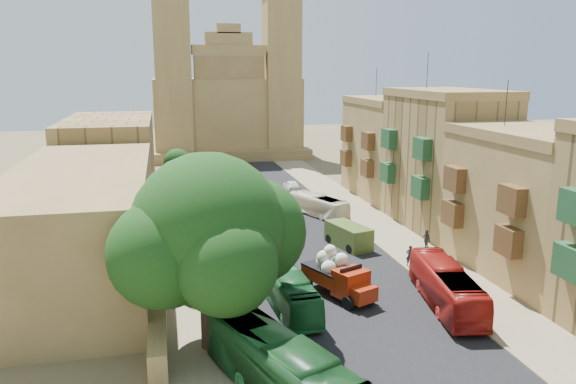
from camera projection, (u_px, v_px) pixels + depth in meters
name	position (u px, v px, depth m)	size (l,w,h in m)	color
ground	(391.00, 362.00, 30.85)	(260.00, 260.00, 0.00)	brown
road_surface	(280.00, 221.00, 59.43)	(14.00, 140.00, 0.01)	black
sidewalk_east	(364.00, 216.00, 61.46)	(5.00, 140.00, 0.01)	#7E6F52
sidewalk_west	(189.00, 226.00, 57.40)	(5.00, 140.00, 0.01)	#7E6F52
kerb_east	(343.00, 217.00, 60.92)	(0.25, 140.00, 0.12)	#7E6F52
kerb_west	(214.00, 224.00, 57.93)	(0.25, 140.00, 0.12)	#7E6F52
townhouse_b	(530.00, 202.00, 43.52)	(9.00, 14.00, 14.90)	olive
townhouse_c	(444.00, 159.00, 56.59)	(9.00, 14.00, 17.40)	olive
townhouse_d	(390.00, 147.00, 70.09)	(9.00, 14.00, 15.90)	olive
west_wall	(158.00, 250.00, 47.04)	(1.00, 40.00, 1.80)	olive
west_building_low	(83.00, 222.00, 43.25)	(10.00, 28.00, 8.40)	brown
west_building_mid	(111.00, 160.00, 67.85)	(10.00, 22.00, 10.00)	olive
church	(226.00, 103.00, 103.71)	(28.00, 22.50, 36.30)	olive
ficus_tree	(210.00, 235.00, 31.21)	(11.39, 10.48, 11.39)	#322419
street_tree_a	(193.00, 257.00, 39.54)	(2.72, 2.72, 4.19)	#322419
street_tree_b	(185.00, 209.00, 50.86)	(3.23, 3.23, 4.97)	#322419
street_tree_c	(181.00, 185.00, 62.34)	(3.05, 3.05, 4.69)	#322419
street_tree_d	(177.00, 162.00, 73.65)	(3.62, 3.62, 5.56)	#322419
red_truck	(338.00, 275.00, 39.57)	(4.34, 6.36, 3.53)	#95240B
olive_pickup	(348.00, 236.00, 50.68)	(3.33, 5.30, 2.03)	#415720
bus_green_south	(286.00, 373.00, 26.66)	(2.70, 11.55, 3.22)	#1A4E22
bus_green_north	(288.00, 290.00, 37.56)	(2.17, 9.27, 2.58)	#1B662D
bus_red_east	(446.00, 287.00, 37.80)	(2.38, 10.19, 2.84)	#A31914
bus_cream_east	(319.00, 205.00, 61.26)	(1.97, 8.44, 2.35)	#FEF2CF
car_blue_a	(270.00, 244.00, 49.45)	(1.55, 3.86, 1.32)	#4377D0
car_white_a	(271.00, 230.00, 53.69)	(1.50, 4.30, 1.42)	white
car_cream	(344.00, 232.00, 53.05)	(2.06, 4.48, 1.24)	#BFBC80
car_dkblue	(232.00, 199.00, 66.57)	(1.97, 4.84, 1.41)	navy
car_white_b	(291.00, 185.00, 73.99)	(1.67, 4.15, 1.42)	white
car_blue_b	(238.00, 168.00, 87.27)	(1.30, 3.73, 1.23)	#4688C3
pedestrian_a	(410.00, 256.00, 45.66)	(0.65, 0.42, 1.77)	#27242A
pedestrian_c	(426.00, 240.00, 49.66)	(1.11, 0.46, 1.90)	#363637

